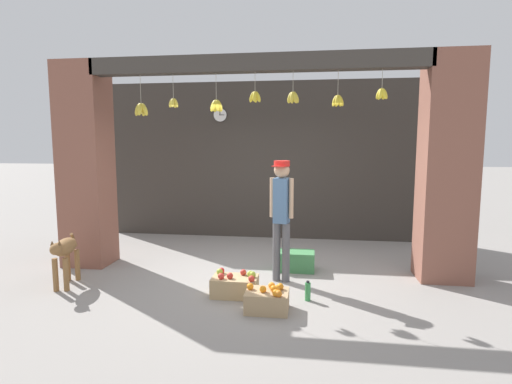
{
  "coord_description": "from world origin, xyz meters",
  "views": [
    {
      "loc": [
        0.83,
        -5.6,
        1.95
      ],
      "look_at": [
        0.0,
        0.37,
        1.21
      ],
      "focal_mm": 28.0,
      "sensor_mm": 36.0,
      "label": 1
    }
  ],
  "objects": [
    {
      "name": "ground_plane",
      "position": [
        0.0,
        0.0,
        0.0
      ],
      "size": [
        60.0,
        60.0,
        0.0
      ],
      "primitive_type": "plane",
      "color": "gray"
    },
    {
      "name": "shop_back_wall",
      "position": [
        0.0,
        2.54,
        1.59
      ],
      "size": [
        6.73,
        0.12,
        3.18
      ],
      "primitive_type": "cube",
      "color": "#38332D",
      "rests_on": "ground_plane"
    },
    {
      "name": "shop_pillar_left",
      "position": [
        -2.72,
        0.3,
        1.59
      ],
      "size": [
        0.7,
        0.6,
        3.18
      ],
      "primitive_type": "cube",
      "color": "brown",
      "rests_on": "ground_plane"
    },
    {
      "name": "shop_pillar_right",
      "position": [
        2.72,
        0.3,
        1.59
      ],
      "size": [
        0.7,
        0.6,
        3.18
      ],
      "primitive_type": "cube",
      "color": "brown",
      "rests_on": "ground_plane"
    },
    {
      "name": "storefront_awning",
      "position": [
        0.0,
        0.12,
        3.02
      ],
      "size": [
        4.83,
        0.26,
        0.84
      ],
      "color": "#3D3833"
    },
    {
      "name": "dog",
      "position": [
        -2.47,
        -0.73,
        0.49
      ],
      "size": [
        0.34,
        0.81,
        0.71
      ],
      "rotation": [
        0.0,
        0.0,
        -1.34
      ],
      "color": "olive",
      "rests_on": "ground_plane"
    },
    {
      "name": "shopkeeper",
      "position": [
        0.43,
        -0.12,
        1.02
      ],
      "size": [
        0.34,
        0.3,
        1.71
      ],
      "rotation": [
        0.0,
        0.0,
        2.9
      ],
      "color": "#56565B",
      "rests_on": "ground_plane"
    },
    {
      "name": "fruit_crate_oranges",
      "position": [
        0.35,
        -1.16,
        0.13
      ],
      "size": [
        0.5,
        0.38,
        0.31
      ],
      "color": "tan",
      "rests_on": "ground_plane"
    },
    {
      "name": "fruit_crate_apples",
      "position": [
        -0.12,
        -0.75,
        0.14
      ],
      "size": [
        0.58,
        0.37,
        0.32
      ],
      "color": "tan",
      "rests_on": "ground_plane"
    },
    {
      "name": "produce_box_green",
      "position": [
        0.62,
        0.39,
        0.15
      ],
      "size": [
        0.55,
        0.35,
        0.3
      ],
      "primitive_type": "cube",
      "color": "#42844C",
      "rests_on": "ground_plane"
    },
    {
      "name": "water_bottle",
      "position": [
        0.81,
        -0.79,
        0.12
      ],
      "size": [
        0.07,
        0.07,
        0.25
      ],
      "color": "#38934C",
      "rests_on": "ground_plane"
    },
    {
      "name": "wall_clock",
      "position": [
        -1.03,
        2.46,
        2.52
      ],
      "size": [
        0.28,
        0.03,
        0.28
      ],
      "color": "black"
    }
  ]
}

